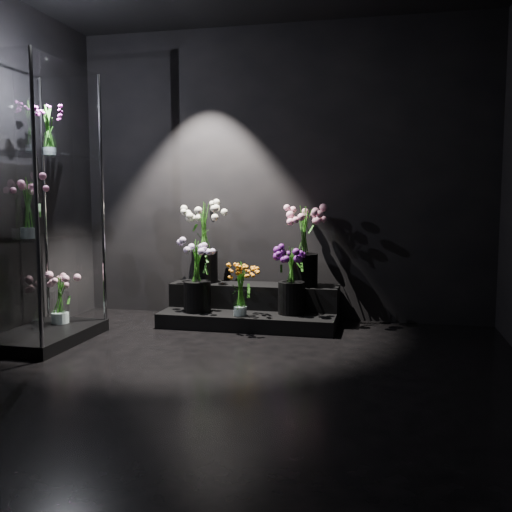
% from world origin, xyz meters
% --- Properties ---
extents(floor, '(4.00, 4.00, 0.00)m').
position_xyz_m(floor, '(0.00, 0.00, 0.00)').
color(floor, black).
rests_on(floor, ground).
extents(wall_back, '(4.00, 0.00, 4.00)m').
position_xyz_m(wall_back, '(0.00, 2.00, 1.40)').
color(wall_back, black).
rests_on(wall_back, floor).
extents(wall_front, '(4.00, 0.00, 4.00)m').
position_xyz_m(wall_front, '(0.00, -2.00, 1.40)').
color(wall_front, black).
rests_on(wall_front, floor).
extents(display_riser, '(1.60, 0.71, 0.35)m').
position_xyz_m(display_riser, '(-0.20, 1.68, 0.15)').
color(display_riser, black).
rests_on(display_riser, floor).
extents(display_case, '(0.60, 1.01, 2.21)m').
position_xyz_m(display_case, '(-1.68, 0.61, 1.11)').
color(display_case, black).
rests_on(display_case, floor).
extents(bouquet_orange_bells, '(0.26, 0.26, 0.48)m').
position_xyz_m(bouquet_orange_bells, '(-0.23, 1.36, 0.38)').
color(bouquet_orange_bells, white).
rests_on(bouquet_orange_bells, display_riser).
extents(bouquet_lilac, '(0.35, 0.35, 0.65)m').
position_xyz_m(bouquet_lilac, '(-0.67, 1.46, 0.50)').
color(bouquet_lilac, black).
rests_on(bouquet_lilac, display_riser).
extents(bouquet_purple, '(0.38, 0.38, 0.60)m').
position_xyz_m(bouquet_purple, '(0.20, 1.54, 0.48)').
color(bouquet_purple, black).
rests_on(bouquet_purple, display_riser).
extents(bouquet_cream_roses, '(0.50, 0.50, 0.76)m').
position_xyz_m(bouquet_cream_roses, '(-0.70, 1.79, 0.79)').
color(bouquet_cream_roses, black).
rests_on(bouquet_cream_roses, display_riser).
extents(bouquet_pink_roses, '(0.47, 0.47, 0.74)m').
position_xyz_m(bouquet_pink_roses, '(0.27, 1.77, 0.77)').
color(bouquet_pink_roses, black).
rests_on(bouquet_pink_roses, display_riser).
extents(bouquet_case_pink, '(0.31, 0.31, 0.46)m').
position_xyz_m(bouquet_case_pink, '(-1.66, 0.42, 1.11)').
color(bouquet_case_pink, white).
rests_on(bouquet_case_pink, display_case).
extents(bouquet_case_magenta, '(0.26, 0.26, 0.39)m').
position_xyz_m(bouquet_case_magenta, '(-1.67, 0.74, 1.71)').
color(bouquet_case_magenta, white).
rests_on(bouquet_case_magenta, display_case).
extents(bouquet_case_base_pink, '(0.39, 0.39, 0.45)m').
position_xyz_m(bouquet_case_base_pink, '(-1.70, 0.86, 0.34)').
color(bouquet_case_base_pink, white).
rests_on(bouquet_case_base_pink, display_case).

